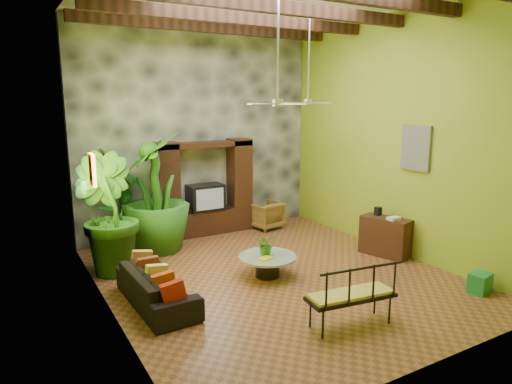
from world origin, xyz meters
TOP-DOWN VIEW (x-y plane):
  - ground at (0.00, 0.00)m, footprint 7.00×7.00m
  - back_wall at (0.00, 3.50)m, footprint 6.00×0.02m
  - left_wall at (-3.00, 0.00)m, footprint 0.02×7.00m
  - right_wall at (3.00, 0.00)m, footprint 0.02×7.00m
  - stone_accent_wall at (0.00, 3.44)m, footprint 5.98×0.10m
  - ceiling_beams at (0.00, 0.00)m, footprint 5.95×5.36m
  - entertainment_center at (0.00, 3.14)m, footprint 2.40×0.55m
  - ceiling_fan_front at (-0.20, -0.40)m, footprint 1.28×1.28m
  - ceiling_fan_back at (1.60, 1.20)m, footprint 1.28×1.28m
  - wall_art_mask at (-2.96, 1.00)m, footprint 0.06×0.32m
  - wall_art_painting at (2.96, -0.60)m, footprint 0.06×0.70m
  - sofa at (-2.30, -0.12)m, footprint 0.83×2.00m
  - wicker_armchair at (1.54, 2.81)m, footprint 0.84×0.86m
  - tall_plant_a at (-2.02, 3.15)m, footprint 1.26×1.41m
  - tall_plant_b at (-2.65, 1.70)m, footprint 1.56×1.62m
  - tall_plant_c at (-1.44, 2.48)m, footprint 1.81×1.81m
  - coffee_table at (-0.13, 0.00)m, footprint 1.08×1.08m
  - centerpiece_plant at (-0.12, 0.08)m, footprint 0.40×0.36m
  - yellow_tray at (-0.25, -0.13)m, footprint 0.29×0.24m
  - iron_bench at (-0.08, -2.30)m, footprint 1.38×0.66m
  - side_console at (2.65, -0.23)m, footprint 0.72×1.11m
  - green_bin at (2.65, -2.44)m, footprint 0.43×0.36m

SIDE VIEW (x-z plane):
  - ground at x=0.00m, z-range 0.00..0.00m
  - green_bin at x=2.65m, z-range 0.00..0.34m
  - coffee_table at x=-0.13m, z-range 0.06..0.46m
  - sofa at x=-2.30m, z-range 0.00..0.58m
  - wicker_armchair at x=1.54m, z-range 0.00..0.68m
  - side_console at x=2.65m, z-range 0.00..0.82m
  - yellow_tray at x=-0.25m, z-range 0.40..0.43m
  - iron_bench at x=-0.08m, z-range 0.27..0.83m
  - centerpiece_plant at x=-0.12m, z-range 0.40..0.81m
  - entertainment_center at x=0.00m, z-range -0.18..2.12m
  - tall_plant_a at x=-2.02m, z-range 0.00..2.23m
  - tall_plant_b at x=-2.65m, z-range 0.00..2.31m
  - tall_plant_c at x=-1.44m, z-range 0.00..2.58m
  - wall_art_mask at x=-2.96m, z-range 1.83..2.38m
  - wall_art_painting at x=2.96m, z-range 1.85..2.75m
  - back_wall at x=0.00m, z-range 0.00..5.00m
  - left_wall at x=-3.00m, z-range 0.00..5.00m
  - right_wall at x=3.00m, z-range 0.00..5.00m
  - stone_accent_wall at x=0.00m, z-range 0.01..4.99m
  - ceiling_fan_front at x=-0.20m, z-range 2.47..4.33m
  - ceiling_fan_back at x=1.60m, z-range 2.47..4.33m
  - ceiling_beams at x=0.00m, z-range 4.67..4.89m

